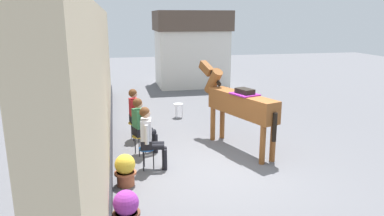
{
  "coord_description": "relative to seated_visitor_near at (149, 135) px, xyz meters",
  "views": [
    {
      "loc": [
        -2.2,
        -7.17,
        3.21
      ],
      "look_at": [
        -0.4,
        1.2,
        1.05
      ],
      "focal_mm": 33.77,
      "sensor_mm": 36.0,
      "label": 1
    }
  ],
  "objects": [
    {
      "name": "seated_visitor_near",
      "position": [
        0.0,
        0.0,
        0.0
      ],
      "size": [
        0.61,
        0.49,
        1.39
      ],
      "color": "#194C99",
      "rests_on": "ground_plane"
    },
    {
      "name": "seated_visitor_middle",
      "position": [
        -0.09,
        0.92,
        0.0
      ],
      "size": [
        0.61,
        0.49,
        1.39
      ],
      "color": "gold",
      "rests_on": "ground_plane"
    },
    {
      "name": "distant_cottage",
      "position": [
        2.95,
        9.59,
        1.02
      ],
      "size": [
        3.4,
        2.6,
        3.5
      ],
      "color": "silver",
      "rests_on": "ground_plane"
    },
    {
      "name": "spare_stool_white",
      "position": [
        1.33,
        3.97,
        -0.38
      ],
      "size": [
        0.32,
        0.32,
        0.46
      ],
      "color": "white",
      "rests_on": "ground_plane"
    },
    {
      "name": "flower_planter_near",
      "position": [
        -0.59,
        -2.22,
        -0.44
      ],
      "size": [
        0.43,
        0.43,
        0.64
      ],
      "color": "brown",
      "rests_on": "ground_plane"
    },
    {
      "name": "flower_planter_middle",
      "position": [
        -0.55,
        -0.69,
        -0.44
      ],
      "size": [
        0.43,
        0.43,
        0.64
      ],
      "color": "#A85638",
      "rests_on": "ground_plane"
    },
    {
      "name": "pub_facade_wall",
      "position": [
        -0.99,
        1.34,
        0.76
      ],
      "size": [
        0.34,
        14.0,
        3.4
      ],
      "color": "#CCB793",
      "rests_on": "ground_plane"
    },
    {
      "name": "seated_visitor_far",
      "position": [
        -0.14,
        2.05,
        0.0
      ],
      "size": [
        0.61,
        0.49,
        1.39
      ],
      "color": "gold",
      "rests_on": "ground_plane"
    },
    {
      "name": "ground_plane",
      "position": [
        1.55,
        2.84,
        -0.78
      ],
      "size": [
        40.0,
        40.0,
        0.0
      ],
      "primitive_type": "plane",
      "color": "slate"
    },
    {
      "name": "saddled_horse_center",
      "position": [
        2.27,
        0.83,
        0.38
      ],
      "size": [
        1.26,
        2.87,
        2.06
      ],
      "color": "brown",
      "rests_on": "ground_plane"
    }
  ]
}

